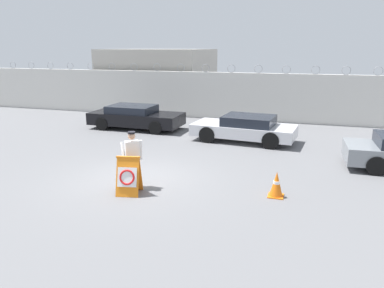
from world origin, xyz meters
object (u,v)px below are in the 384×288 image
Objects in this scene: parked_car_front_coupe at (136,117)px; security_guard at (132,157)px; parked_car_rear_sedan at (245,128)px; traffic_cone_near at (276,184)px; barricade_sign at (128,176)px.

security_guard is at bearing -63.78° from parked_car_front_coupe.
parked_car_front_coupe reaches higher than parked_car_rear_sedan.
parked_car_rear_sedan is at bearing 107.45° from traffic_cone_near.
security_guard reaches higher than parked_car_rear_sedan.
barricade_sign is 9.06m from parked_car_front_coupe.
security_guard is 0.36× the size of parked_car_front_coupe.
barricade_sign is 4.21m from traffic_cone_near.
parked_car_front_coupe is (-3.74, 8.25, 0.07)m from barricade_sign.
traffic_cone_near is 0.16× the size of parked_car_rear_sedan.
traffic_cone_near is 0.15× the size of parked_car_front_coupe.
security_guard is at bearing 93.17° from barricade_sign.
parked_car_rear_sedan is (5.87, -1.02, -0.01)m from parked_car_front_coupe.
parked_car_rear_sedan reaches higher than barricade_sign.
parked_car_front_coupe reaches higher than barricade_sign.
parked_car_rear_sedan is at bearing -147.47° from security_guard.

